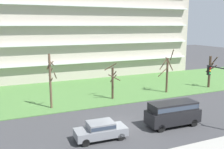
# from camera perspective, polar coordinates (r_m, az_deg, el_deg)

# --- Properties ---
(ground) EXTENTS (160.00, 160.00, 0.00)m
(ground) POSITION_cam_1_polar(r_m,az_deg,el_deg) (25.12, 1.71, -11.39)
(ground) COLOR #38383A
(grass_lawn_strip) EXTENTS (80.00, 16.00, 0.08)m
(grass_lawn_strip) POSITION_cam_1_polar(r_m,az_deg,el_deg) (37.59, -7.54, -3.81)
(grass_lawn_strip) COLOR #477238
(grass_lawn_strip) RESTS_ON ground
(apartment_building) EXTENTS (52.10, 13.81, 19.12)m
(apartment_building) POSITION_cam_1_polar(r_m,az_deg,el_deg) (50.39, -12.54, 10.68)
(apartment_building) COLOR #B2A899
(apartment_building) RESTS_ON ground
(tree_left) EXTENTS (1.22, 1.36, 6.40)m
(tree_left) POSITION_cam_1_polar(r_m,az_deg,el_deg) (30.05, -13.53, -1.17)
(tree_left) COLOR brown
(tree_left) RESTS_ON ground
(tree_center) EXTENTS (1.80, 1.86, 4.65)m
(tree_center) POSITION_cam_1_polar(r_m,az_deg,el_deg) (33.18, 0.15, -1.54)
(tree_center) COLOR #423023
(tree_center) RESTS_ON ground
(tree_right) EXTENTS (1.91, 1.93, 6.27)m
(tree_right) POSITION_cam_1_polar(r_m,az_deg,el_deg) (37.11, 12.14, 0.47)
(tree_right) COLOR #4C3828
(tree_right) RESTS_ON ground
(tree_far_right) EXTENTS (1.18, 1.52, 4.93)m
(tree_far_right) POSITION_cam_1_polar(r_m,az_deg,el_deg) (42.10, 21.01, 0.83)
(tree_far_right) COLOR #423023
(tree_far_right) RESTS_ON ground
(van_black_near_left) EXTENTS (5.27, 2.18, 2.36)m
(van_black_near_left) POSITION_cam_1_polar(r_m,az_deg,el_deg) (25.34, 13.40, -8.12)
(van_black_near_left) COLOR black
(van_black_near_left) RESTS_ON ground
(sedan_gray_center_left) EXTENTS (4.48, 2.00, 1.57)m
(sedan_gray_center_left) POSITION_cam_1_polar(r_m,az_deg,el_deg) (22.08, -2.53, -12.17)
(sedan_gray_center_left) COLOR slate
(sedan_gray_center_left) RESTS_ON ground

